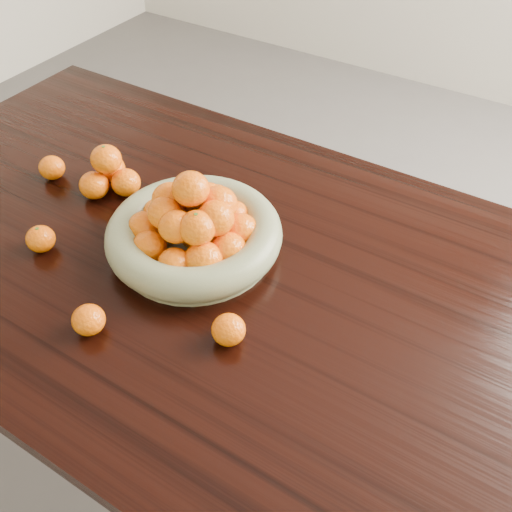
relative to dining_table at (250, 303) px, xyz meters
The scene contains 8 objects.
ground 0.66m from the dining_table, ahead, with size 5.00×5.00×0.00m, color #565351.
dining_table is the anchor object (origin of this frame).
fruit_bowl 0.20m from the dining_table, behind, with size 0.37×0.37×0.19m.
orange_pyramid 0.46m from the dining_table, behind, with size 0.14×0.14×0.12m.
loose_orange_0 0.46m from the dining_table, 157.67° to the right, with size 0.06×0.06×0.06m, color orange.
loose_orange_1 0.35m from the dining_table, 121.31° to the right, with size 0.06×0.06×0.06m, color orange.
loose_orange_2 0.21m from the dining_table, 69.81° to the right, with size 0.06×0.06×0.06m, color orange.
loose_orange_3 0.60m from the dining_table, behind, with size 0.06×0.06×0.06m, color orange.
Camera 1 is at (0.44, -0.68, 1.57)m, focal length 40.00 mm.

